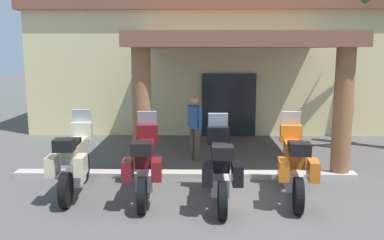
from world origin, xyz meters
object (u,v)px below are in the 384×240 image
Objects in this scene: motel_building at (224,63)px; motorcycle_orange at (294,164)px; motorcycle_cream at (74,160)px; motorcycle_maroon at (145,164)px; motorcycle_black at (220,168)px; pedestrian at (195,123)px.

motel_building is 6.37× the size of motorcycle_orange.
motel_building is at bearing -25.25° from motorcycle_cream.
motorcycle_maroon is 1.46m from motorcycle_black.
pedestrian is at bearing 39.75° from motorcycle_orange.
motorcycle_cream is (-3.49, -8.79, -1.64)m from motel_building.
motorcycle_cream is 1.00× the size of motorcycle_maroon.
motel_building is 6.37× the size of motorcycle_cream.
motorcycle_orange is at bearing -80.02° from motorcycle_black.
motorcycle_orange is 1.31× the size of pedestrian.
motorcycle_maroon is at bearing -103.18° from motorcycle_cream.
motorcycle_cream is 3.63m from pedestrian.
motorcycle_black is at bearing 106.67° from motorcycle_orange.
motorcycle_maroon and motorcycle_black have the same top height.
motel_building reaches higher than motorcycle_maroon.
motel_building is at bearing -4.22° from motorcycle_black.
motorcycle_orange is 3.55m from pedestrian.
motorcycle_maroon is 1.00× the size of motorcycle_orange.
pedestrian is (-1.96, 2.94, 0.28)m from motorcycle_orange.
motorcycle_black is at bearing -103.10° from motorcycle_cream.
motorcycle_cream is 1.31× the size of pedestrian.
pedestrian is at bearing -100.14° from motel_building.
motorcycle_maroon is 1.00× the size of motorcycle_black.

